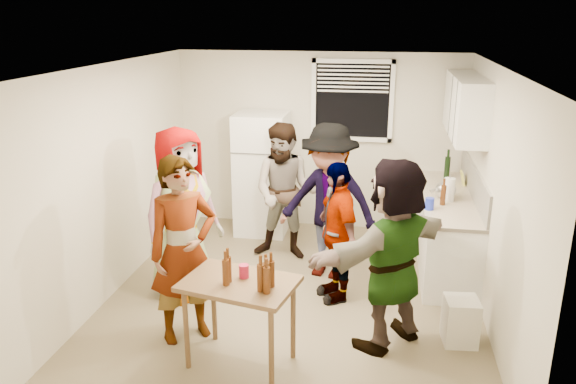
% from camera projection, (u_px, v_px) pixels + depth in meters
% --- Properties ---
extents(room, '(4.00, 4.50, 2.50)m').
position_uv_depth(room, '(293.00, 296.00, 6.22)').
color(room, beige).
rests_on(room, ground).
extents(window, '(1.12, 0.10, 1.06)m').
position_uv_depth(window, '(352.00, 101.00, 7.65)').
color(window, white).
rests_on(window, room).
extents(refrigerator, '(0.70, 0.70, 1.70)m').
position_uv_depth(refrigerator, '(262.00, 174.00, 7.84)').
color(refrigerator, white).
rests_on(refrigerator, ground).
extents(counter_lower, '(0.60, 2.20, 0.86)m').
position_uv_depth(counter_lower, '(445.00, 232.00, 6.89)').
color(counter_lower, white).
rests_on(counter_lower, ground).
extents(countertop, '(0.64, 2.22, 0.04)m').
position_uv_depth(countertop, '(448.00, 197.00, 6.76)').
color(countertop, beige).
rests_on(countertop, counter_lower).
extents(backsplash, '(0.03, 2.20, 0.36)m').
position_uv_depth(backsplash, '(474.00, 182.00, 6.65)').
color(backsplash, beige).
rests_on(backsplash, countertop).
extents(upper_cabinets, '(0.34, 1.60, 0.70)m').
position_uv_depth(upper_cabinets, '(466.00, 106.00, 6.59)').
color(upper_cabinets, white).
rests_on(upper_cabinets, room).
extents(kettle, '(0.32, 0.28, 0.22)m').
position_uv_depth(kettle, '(445.00, 198.00, 6.65)').
color(kettle, silver).
rests_on(kettle, countertop).
extents(paper_towel, '(0.13, 0.13, 0.27)m').
position_uv_depth(paper_towel, '(448.00, 201.00, 6.56)').
color(paper_towel, white).
rests_on(paper_towel, countertop).
extents(wine_bottle, '(0.07, 0.07, 0.29)m').
position_uv_depth(wine_bottle, '(446.00, 178.00, 7.47)').
color(wine_bottle, black).
rests_on(wine_bottle, countertop).
extents(beer_bottle_counter, '(0.06, 0.06, 0.23)m').
position_uv_depth(beer_bottle_counter, '(442.00, 205.00, 6.42)').
color(beer_bottle_counter, '#47230C').
rests_on(beer_bottle_counter, countertop).
extents(blue_cup, '(0.10, 0.10, 0.13)m').
position_uv_depth(blue_cup, '(429.00, 209.00, 6.27)').
color(blue_cup, '#2134CD').
rests_on(blue_cup, countertop).
extents(picture_frame, '(0.02, 0.20, 0.17)m').
position_uv_depth(picture_frame, '(463.00, 178.00, 7.16)').
color(picture_frame, '#DFDC51').
rests_on(picture_frame, countertop).
extents(trash_bin, '(0.33, 0.33, 0.45)m').
position_uv_depth(trash_bin, '(461.00, 319.00, 5.29)').
color(trash_bin, silver).
rests_on(trash_bin, ground).
extents(serving_table, '(1.07, 0.82, 0.81)m').
position_uv_depth(serving_table, '(242.00, 362.00, 5.05)').
color(serving_table, brown).
rests_on(serving_table, ground).
extents(beer_bottle_table, '(0.06, 0.06, 0.24)m').
position_uv_depth(beer_bottle_table, '(261.00, 291.00, 4.64)').
color(beer_bottle_table, '#47230C').
rests_on(beer_bottle_table, serving_table).
extents(red_cup, '(0.09, 0.09, 0.12)m').
position_uv_depth(red_cup, '(244.00, 277.00, 4.88)').
color(red_cup, '#A91738').
rests_on(red_cup, serving_table).
extents(guest_grey, '(2.07, 1.86, 0.60)m').
position_uv_depth(guest_grey, '(186.00, 292.00, 6.32)').
color(guest_grey, '#989898').
rests_on(guest_grey, ground).
extents(guest_stripe, '(1.64, 1.81, 0.43)m').
position_uv_depth(guest_stripe, '(189.00, 335.00, 5.47)').
color(guest_stripe, '#141933').
rests_on(guest_stripe, ground).
extents(guest_back_left, '(0.93, 1.78, 0.66)m').
position_uv_depth(guest_back_left, '(286.00, 256.00, 7.25)').
color(guest_back_left, brown).
rests_on(guest_back_left, ground).
extents(guest_back_right, '(1.60, 2.07, 0.68)m').
position_uv_depth(guest_back_right, '(327.00, 274.00, 6.74)').
color(guest_back_right, '#3E3E43').
rests_on(guest_back_right, ground).
extents(guest_black, '(1.78, 1.48, 0.38)m').
position_uv_depth(guest_black, '(335.00, 296.00, 6.21)').
color(guest_black, black).
rests_on(guest_black, ground).
extents(guest_orange, '(2.48, 2.47, 0.54)m').
position_uv_depth(guest_orange, '(387.00, 341.00, 5.37)').
color(guest_orange, '#D7684A').
rests_on(guest_orange, ground).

